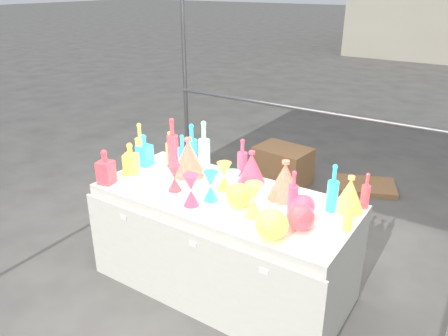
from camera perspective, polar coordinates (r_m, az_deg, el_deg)
The scene contains 32 objects.
ground at distance 3.41m, azimuth 0.00°, elevation -14.82°, with size 80.00×80.00×0.00m, color slate.
display_table at distance 3.19m, azimuth -0.09°, elevation -9.61°, with size 1.84×0.83×0.75m.
cardboard_box_closed at distance 4.90m, azimuth 7.65°, elevation 0.31°, with size 0.58×0.42×0.42m, color #AC794D.
cardboard_box_flat at distance 5.05m, azimuth 17.93°, elevation -2.23°, with size 0.64×0.46×0.05m, color #AC794D.
bottle_0 at distance 3.50m, azimuth -7.07°, elevation 2.70°, with size 0.07×0.07×0.27m, color #CB133E, non-canonical shape.
bottle_1 at distance 3.40m, azimuth -4.22°, elevation 2.93°, with size 0.08×0.08×0.35m, color #18891D, non-canonical shape.
bottle_2 at distance 3.42m, azimuth -6.73°, elevation 3.33°, with size 0.09×0.09×0.39m, color #E05D17, non-canonical shape.
bottle_3 at distance 3.25m, azimuth 2.40°, elevation 1.41°, with size 0.07×0.07×0.29m, color #1C26A3, non-canonical shape.
bottle_4 at distance 3.50m, azimuth -10.87°, elevation 3.10°, with size 0.08×0.08×0.34m, color #12715C, non-canonical shape.
bottle_5 at distance 3.29m, azimuth -2.63°, elevation 2.78°, with size 0.09×0.09×0.41m, color #DA2BA4, non-canonical shape.
bottle_7 at distance 3.34m, azimuth -5.45°, elevation 1.97°, with size 0.07×0.07×0.29m, color #18891D, non-canonical shape.
decanter_0 at distance 3.36m, azimuth -12.11°, elevation 1.24°, with size 0.10×0.10×0.25m, color #CB133E, non-canonical shape.
decanter_1 at distance 3.23m, azimuth -15.23°, elevation 0.15°, with size 0.10×0.10×0.26m, color #E05D17, non-canonical shape.
decanter_2 at distance 3.49m, azimuth -10.36°, elevation 2.33°, with size 0.10×0.10×0.26m, color #18891D, non-canonical shape.
hourglass_0 at distance 3.04m, azimuth -6.50°, elevation -1.30°, with size 0.10×0.10×0.19m, color #E05D17, non-canonical shape.
hourglass_1 at distance 2.83m, azimuth -4.33°, elevation -2.92°, with size 0.11×0.11×0.21m, color #1C26A3, non-canonical shape.
hourglass_2 at distance 2.70m, azimuth 3.88°, elevation -4.20°, with size 0.11×0.11×0.22m, color #12715C, non-canonical shape.
hourglass_3 at distance 2.93m, azimuth 1.18°, elevation -2.18°, with size 0.10×0.10×0.19m, color #DA2BA4, non-canonical shape.
hourglass_4 at distance 3.03m, azimuth 0.02°, elevation -1.10°, with size 0.10×0.10×0.20m, color #CB133E, non-canonical shape.
hourglass_5 at distance 2.89m, azimuth -1.74°, elevation -2.38°, with size 0.10×0.10×0.20m, color #18891D, non-canonical shape.
globe_0 at distance 2.83m, azimuth 1.95°, elevation -3.72°, with size 0.17×0.17×0.14m, color #CB133E, non-canonical shape.
globe_1 at distance 2.51m, azimuth 6.22°, elevation -7.50°, with size 0.19×0.19×0.16m, color #12715C, non-canonical shape.
globe_2 at distance 2.62m, azimuth 9.95°, elevation -6.52°, with size 0.17×0.17×0.14m, color #E05D17, non-canonical shape.
globe_3 at distance 2.77m, azimuth 10.25°, elevation -5.00°, with size 0.15×0.15×0.12m, color #1C26A3, non-canonical shape.
lampshade_0 at distance 3.26m, azimuth -4.65°, elevation 1.48°, with size 0.25×0.25×0.30m, color gold, non-canonical shape.
lampshade_1 at distance 2.93m, azimuth 7.95°, elevation -1.50°, with size 0.23×0.23×0.27m, color gold, non-canonical shape.
lampshade_2 at distance 3.15m, azimuth 3.62°, elevation 0.16°, with size 0.20×0.20×0.24m, color #1C26A3, non-canonical shape.
lampshade_3 at distance 2.88m, azimuth 16.09°, elevation -3.16°, with size 0.20×0.20×0.23m, color #12715C, non-canonical shape.
bottle_8 at distance 2.82m, azimuth 14.05°, elevation -2.54°, with size 0.07×0.07×0.32m, color #18891D, non-canonical shape.
bottle_9 at distance 2.93m, azimuth 18.05°, elevation -2.82°, with size 0.05×0.05×0.24m, color #E05D17, non-canonical shape.
bottle_10 at distance 2.75m, azimuth 9.02°, elevation -3.11°, with size 0.06×0.06×0.29m, color #1C26A3, non-canonical shape.
bottle_11 at distance 2.64m, azimuth 15.99°, elevation -5.36°, with size 0.06×0.06×0.26m, color #12715C, non-canonical shape.
Camera 1 is at (1.48, -2.24, 2.11)m, focal length 35.00 mm.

